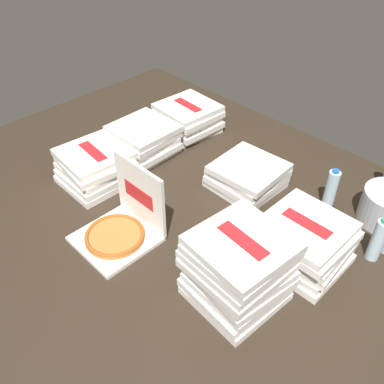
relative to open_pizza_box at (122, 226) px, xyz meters
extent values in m
cube|color=#2D2319|center=(0.17, 0.26, -0.08)|extent=(3.20, 2.40, 0.02)
cube|color=white|center=(0.00, -0.05, -0.06)|extent=(0.34, 0.34, 0.02)
cylinder|color=#B77033|center=(0.00, -0.05, -0.04)|extent=(0.29, 0.29, 0.02)
torus|color=#9C501E|center=(0.00, -0.05, -0.03)|extent=(0.29, 0.29, 0.02)
cube|color=white|center=(0.00, 0.13, 0.12)|extent=(0.34, 0.02, 0.34)
cube|color=red|center=(0.00, 0.12, 0.12)|extent=(0.21, 0.00, 0.09)
cube|color=white|center=(-0.45, 0.15, -0.05)|extent=(0.35, 0.35, 0.04)
cube|color=red|center=(-0.45, 0.15, -0.03)|extent=(0.22, 0.06, 0.00)
cube|color=white|center=(-0.46, 0.16, -0.01)|extent=(0.35, 0.35, 0.04)
cube|color=white|center=(-0.46, 0.18, 0.03)|extent=(0.35, 0.35, 0.04)
cube|color=white|center=(-0.45, 0.17, 0.06)|extent=(0.38, 0.38, 0.04)
cube|color=white|center=(-0.47, 0.18, 0.10)|extent=(0.37, 0.37, 0.04)
cube|color=red|center=(-0.47, 0.18, 0.12)|extent=(0.23, 0.08, 0.00)
cube|color=white|center=(0.62, 0.12, -0.05)|extent=(0.36, 0.36, 0.04)
cube|color=white|center=(0.61, 0.12, -0.01)|extent=(0.37, 0.37, 0.04)
cube|color=red|center=(0.61, 0.12, 0.01)|extent=(0.23, 0.08, 0.00)
cube|color=white|center=(0.62, 0.13, 0.03)|extent=(0.37, 0.37, 0.04)
cube|color=red|center=(0.62, 0.13, 0.05)|extent=(0.23, 0.08, 0.00)
cube|color=white|center=(0.62, 0.13, 0.06)|extent=(0.38, 0.38, 0.04)
cube|color=red|center=(0.62, 0.13, 0.08)|extent=(0.23, 0.09, 0.00)
cube|color=white|center=(0.62, 0.13, 0.10)|extent=(0.39, 0.39, 0.04)
cube|color=white|center=(0.62, 0.11, 0.14)|extent=(0.36, 0.36, 0.04)
cube|color=white|center=(0.61, 0.12, 0.18)|extent=(0.36, 0.36, 0.04)
cube|color=white|center=(0.62, 0.12, 0.21)|extent=(0.36, 0.36, 0.04)
cube|color=white|center=(0.62, 0.12, 0.25)|extent=(0.37, 0.37, 0.04)
cube|color=red|center=(0.62, 0.12, 0.27)|extent=(0.23, 0.08, 0.00)
cube|color=white|center=(0.71, 0.49, -0.05)|extent=(0.35, 0.35, 0.04)
cube|color=white|center=(0.69, 0.49, -0.01)|extent=(0.35, 0.35, 0.04)
cube|color=white|center=(0.71, 0.50, 0.03)|extent=(0.37, 0.37, 0.04)
cube|color=white|center=(0.70, 0.50, 0.06)|extent=(0.36, 0.36, 0.04)
cube|color=white|center=(0.70, 0.49, 0.10)|extent=(0.35, 0.35, 0.04)
cube|color=white|center=(0.69, 0.49, 0.14)|extent=(0.34, 0.34, 0.04)
cube|color=red|center=(0.69, 0.49, 0.16)|extent=(0.22, 0.06, 0.00)
cube|color=white|center=(0.17, 0.73, -0.05)|extent=(0.35, 0.35, 0.04)
cube|color=white|center=(0.18, 0.72, -0.01)|extent=(0.34, 0.34, 0.04)
cube|color=white|center=(0.17, 0.73, 0.03)|extent=(0.35, 0.35, 0.04)
cube|color=white|center=(0.18, 0.73, 0.06)|extent=(0.36, 0.36, 0.04)
cube|color=white|center=(-0.50, 0.92, -0.05)|extent=(0.38, 0.38, 0.04)
cube|color=white|center=(-0.48, 0.92, -0.01)|extent=(0.36, 0.36, 0.04)
cube|color=white|center=(-0.50, 0.92, 0.03)|extent=(0.37, 0.37, 0.04)
cube|color=red|center=(-0.50, 0.92, 0.05)|extent=(0.23, 0.08, 0.00)
cube|color=white|center=(-0.48, 0.92, 0.06)|extent=(0.35, 0.35, 0.04)
cube|color=white|center=(-0.49, 0.92, 0.10)|extent=(0.36, 0.36, 0.04)
cube|color=red|center=(-0.49, 0.92, 0.12)|extent=(0.23, 0.08, 0.00)
cube|color=white|center=(-0.50, 0.54, -0.05)|extent=(0.36, 0.36, 0.04)
cube|color=white|center=(-0.48, 0.53, -0.01)|extent=(0.35, 0.35, 0.04)
cube|color=red|center=(-0.48, 0.53, 0.01)|extent=(0.22, 0.07, 0.00)
cube|color=white|center=(-0.50, 0.53, 0.03)|extent=(0.35, 0.35, 0.04)
cube|color=red|center=(-0.50, 0.53, 0.05)|extent=(0.22, 0.07, 0.00)
cube|color=white|center=(-0.49, 0.53, 0.06)|extent=(0.36, 0.36, 0.04)
cube|color=white|center=(-0.49, 0.54, 0.10)|extent=(0.35, 0.35, 0.04)
cylinder|color=silver|center=(0.92, 0.74, 0.04)|extent=(0.06, 0.06, 0.22)
cylinder|color=silver|center=(0.58, 0.91, 0.04)|extent=(0.06, 0.06, 0.22)
cylinder|color=blue|center=(0.58, 0.91, 0.16)|extent=(0.03, 0.03, 0.02)
camera|label=1|loc=(1.25, -0.76, 1.38)|focal=38.71mm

